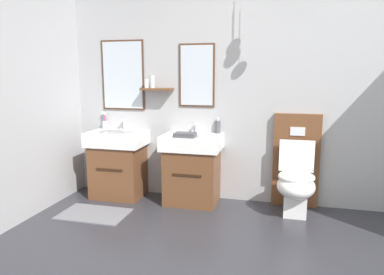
{
  "coord_description": "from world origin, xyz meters",
  "views": [
    {
      "loc": [
        0.01,
        -2.21,
        1.42
      ],
      "look_at": [
        -0.89,
        1.34,
        0.77
      ],
      "focal_mm": 33.97,
      "sensor_mm": 36.0,
      "label": 1
    }
  ],
  "objects_px": {
    "vanity_sink_right": "(192,167)",
    "toilet": "(296,176)",
    "folded_hand_towel": "(185,135)",
    "toothbrush_cup": "(105,124)",
    "soap_dispenser": "(218,127)",
    "vanity_sink_left": "(118,162)"
  },
  "relations": [
    {
      "from": "vanity_sink_right",
      "to": "folded_hand_towel",
      "type": "xyz_separation_m",
      "value": [
        -0.04,
        -0.14,
        0.38
      ]
    },
    {
      "from": "toothbrush_cup",
      "to": "soap_dispenser",
      "type": "relative_size",
      "value": 1.17
    },
    {
      "from": "folded_hand_towel",
      "to": "vanity_sink_left",
      "type": "bearing_deg",
      "value": 170.25
    },
    {
      "from": "toilet",
      "to": "soap_dispenser",
      "type": "distance_m",
      "value": 0.98
    },
    {
      "from": "vanity_sink_left",
      "to": "vanity_sink_right",
      "type": "distance_m",
      "value": 0.88
    },
    {
      "from": "vanity_sink_right",
      "to": "toilet",
      "type": "relative_size",
      "value": 0.76
    },
    {
      "from": "vanity_sink_right",
      "to": "folded_hand_towel",
      "type": "distance_m",
      "value": 0.41
    },
    {
      "from": "vanity_sink_left",
      "to": "toothbrush_cup",
      "type": "bearing_deg",
      "value": 145.0
    },
    {
      "from": "toilet",
      "to": "toothbrush_cup",
      "type": "distance_m",
      "value": 2.26
    },
    {
      "from": "soap_dispenser",
      "to": "vanity_sink_left",
      "type": "bearing_deg",
      "value": -171.14
    },
    {
      "from": "vanity_sink_left",
      "to": "toothbrush_cup",
      "type": "xyz_separation_m",
      "value": [
        -0.24,
        0.17,
        0.42
      ]
    },
    {
      "from": "folded_hand_towel",
      "to": "toothbrush_cup",
      "type": "bearing_deg",
      "value": 163.94
    },
    {
      "from": "vanity_sink_left",
      "to": "toilet",
      "type": "relative_size",
      "value": 0.76
    },
    {
      "from": "toothbrush_cup",
      "to": "folded_hand_towel",
      "type": "distance_m",
      "value": 1.12
    },
    {
      "from": "toilet",
      "to": "toothbrush_cup",
      "type": "height_order",
      "value": "toilet"
    },
    {
      "from": "toothbrush_cup",
      "to": "toilet",
      "type": "bearing_deg",
      "value": -4.17
    },
    {
      "from": "toilet",
      "to": "soap_dispenser",
      "type": "relative_size",
      "value": 5.75
    },
    {
      "from": "toothbrush_cup",
      "to": "soap_dispenser",
      "type": "height_order",
      "value": "toothbrush_cup"
    },
    {
      "from": "vanity_sink_right",
      "to": "toilet",
      "type": "distance_m",
      "value": 1.09
    },
    {
      "from": "vanity_sink_right",
      "to": "toilet",
      "type": "bearing_deg",
      "value": 0.23
    },
    {
      "from": "vanity_sink_left",
      "to": "folded_hand_towel",
      "type": "xyz_separation_m",
      "value": [
        0.84,
        -0.14,
        0.38
      ]
    },
    {
      "from": "vanity_sink_right",
      "to": "vanity_sink_left",
      "type": "bearing_deg",
      "value": 180.0
    }
  ]
}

